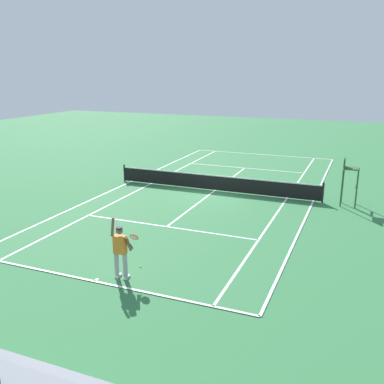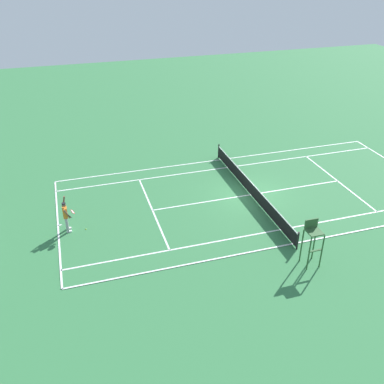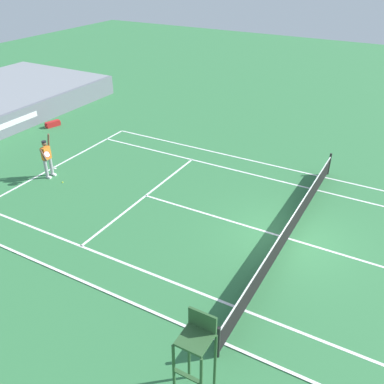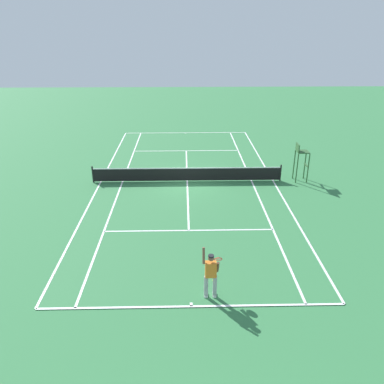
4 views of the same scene
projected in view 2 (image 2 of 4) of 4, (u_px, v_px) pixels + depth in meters
name	position (u px, v px, depth m)	size (l,w,h in m)	color
ground_plane	(250.00, 195.00, 27.53)	(80.00, 80.00, 0.00)	#337542
court	(250.00, 195.00, 27.52)	(11.08, 23.88, 0.03)	#337542
net	(251.00, 188.00, 27.27)	(11.98, 0.10, 1.07)	black
tennis_player	(66.00, 216.00, 23.54)	(0.76, 0.63, 2.08)	#9E9EA3
tennis_ball	(86.00, 229.00, 24.11)	(0.07, 0.07, 0.07)	#D1E533
umpire_chair	(313.00, 238.00, 20.82)	(0.77, 0.77, 2.44)	#2D562D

